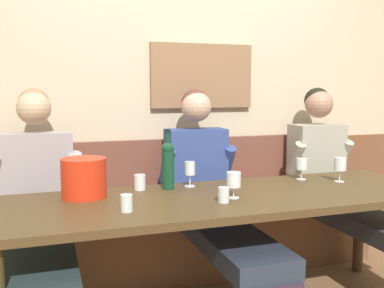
{
  "coord_description": "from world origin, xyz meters",
  "views": [
    {
      "loc": [
        -0.93,
        -2.03,
        1.3
      ],
      "look_at": [
        -0.11,
        0.45,
        0.97
      ],
      "focal_mm": 41.09,
      "sensor_mm": 36.0,
      "label": 1
    }
  ],
  "objects_px": {
    "dining_table": "(228,208)",
    "person_right_seat": "(214,197)",
    "wine_bottle_green_tall": "(168,163)",
    "wine_glass_mid_right": "(190,169)",
    "ice_bucket": "(84,178)",
    "wine_glass_left_end": "(301,165)",
    "wine_glass_center_rear": "(340,165)",
    "water_tumbler_center": "(127,203)",
    "person_left_seat": "(37,214)",
    "person_center_right_seat": "(343,184)",
    "wine_glass_center_front": "(233,181)",
    "wall_bench": "(189,233)",
    "water_tumbler_right": "(224,195)",
    "water_tumbler_left": "(140,182)"
  },
  "relations": [
    {
      "from": "wine_glass_mid_right",
      "to": "ice_bucket",
      "type": "bearing_deg",
      "value": -173.96
    },
    {
      "from": "wall_bench",
      "to": "person_center_right_seat",
      "type": "height_order",
      "value": "person_center_right_seat"
    },
    {
      "from": "person_center_right_seat",
      "to": "water_tumbler_center",
      "type": "bearing_deg",
      "value": -162.85
    },
    {
      "from": "wine_bottle_green_tall",
      "to": "wine_glass_mid_right",
      "type": "relative_size",
      "value": 2.32
    },
    {
      "from": "dining_table",
      "to": "person_right_seat",
      "type": "distance_m",
      "value": 0.34
    },
    {
      "from": "ice_bucket",
      "to": "wine_glass_center_rear",
      "type": "bearing_deg",
      "value": -3.84
    },
    {
      "from": "water_tumbler_right",
      "to": "wine_glass_center_front",
      "type": "bearing_deg",
      "value": 40.2
    },
    {
      "from": "person_center_right_seat",
      "to": "wine_glass_center_front",
      "type": "bearing_deg",
      "value": -157.88
    },
    {
      "from": "wall_bench",
      "to": "wine_bottle_green_tall",
      "type": "height_order",
      "value": "wine_bottle_green_tall"
    },
    {
      "from": "person_center_right_seat",
      "to": "wine_glass_mid_right",
      "type": "bearing_deg",
      "value": -176.29
    },
    {
      "from": "ice_bucket",
      "to": "water_tumbler_center",
      "type": "relative_size",
      "value": 2.9
    },
    {
      "from": "dining_table",
      "to": "person_center_right_seat",
      "type": "distance_m",
      "value": 1.08
    },
    {
      "from": "person_left_seat",
      "to": "ice_bucket",
      "type": "height_order",
      "value": "person_left_seat"
    },
    {
      "from": "wine_glass_mid_right",
      "to": "person_center_right_seat",
      "type": "bearing_deg",
      "value": 3.71
    },
    {
      "from": "water_tumbler_right",
      "to": "ice_bucket",
      "type": "bearing_deg",
      "value": 152.84
    },
    {
      "from": "person_center_right_seat",
      "to": "wine_glass_center_front",
      "type": "height_order",
      "value": "person_center_right_seat"
    },
    {
      "from": "wine_glass_center_front",
      "to": "wine_glass_mid_right",
      "type": "bearing_deg",
      "value": 110.56
    },
    {
      "from": "wine_glass_mid_right",
      "to": "water_tumbler_left",
      "type": "xyz_separation_m",
      "value": [
        -0.3,
        0.01,
        -0.06
      ]
    },
    {
      "from": "person_right_seat",
      "to": "person_center_right_seat",
      "type": "distance_m",
      "value": 0.98
    },
    {
      "from": "wine_glass_center_front",
      "to": "water_tumbler_center",
      "type": "relative_size",
      "value": 1.7
    },
    {
      "from": "wine_bottle_green_tall",
      "to": "water_tumbler_left",
      "type": "distance_m",
      "value": 0.2
    },
    {
      "from": "water_tumbler_center",
      "to": "wine_bottle_green_tall",
      "type": "bearing_deg",
      "value": 52.13
    },
    {
      "from": "dining_table",
      "to": "wine_glass_center_rear",
      "type": "height_order",
      "value": "wine_glass_center_rear"
    },
    {
      "from": "wine_glass_center_front",
      "to": "water_tumbler_right",
      "type": "height_order",
      "value": "wine_glass_center_front"
    },
    {
      "from": "dining_table",
      "to": "person_right_seat",
      "type": "relative_size",
      "value": 1.88
    },
    {
      "from": "water_tumbler_left",
      "to": "person_left_seat",
      "type": "bearing_deg",
      "value": 176.34
    },
    {
      "from": "person_left_seat",
      "to": "wine_bottle_green_tall",
      "type": "bearing_deg",
      "value": -4.73
    },
    {
      "from": "person_center_right_seat",
      "to": "water_tumbler_left",
      "type": "relative_size",
      "value": 14.72
    },
    {
      "from": "water_tumbler_left",
      "to": "water_tumbler_center",
      "type": "xyz_separation_m",
      "value": [
        -0.15,
        -0.43,
        -0.0
      ]
    },
    {
      "from": "person_right_seat",
      "to": "water_tumbler_center",
      "type": "xyz_separation_m",
      "value": [
        -0.63,
        -0.48,
        0.13
      ]
    },
    {
      "from": "wine_glass_center_front",
      "to": "wine_glass_left_end",
      "type": "distance_m",
      "value": 0.69
    },
    {
      "from": "dining_table",
      "to": "wine_bottle_green_tall",
      "type": "relative_size",
      "value": 7.0
    },
    {
      "from": "person_left_seat",
      "to": "wine_bottle_green_tall",
      "type": "distance_m",
      "value": 0.77
    },
    {
      "from": "ice_bucket",
      "to": "water_tumbler_right",
      "type": "xyz_separation_m",
      "value": [
        0.67,
        -0.34,
        -0.07
      ]
    },
    {
      "from": "dining_table",
      "to": "person_left_seat",
      "type": "bearing_deg",
      "value": 162.4
    },
    {
      "from": "wall_bench",
      "to": "wine_glass_center_front",
      "type": "distance_m",
      "value": 0.93
    },
    {
      "from": "wine_glass_center_rear",
      "to": "water_tumbler_center",
      "type": "xyz_separation_m",
      "value": [
        -1.39,
        -0.25,
        -0.07
      ]
    },
    {
      "from": "person_center_right_seat",
      "to": "wine_bottle_green_tall",
      "type": "bearing_deg",
      "value": -176.02
    },
    {
      "from": "person_left_seat",
      "to": "wine_glass_left_end",
      "type": "relative_size",
      "value": 9.53
    },
    {
      "from": "water_tumbler_center",
      "to": "person_left_seat",
      "type": "bearing_deg",
      "value": 131.56
    },
    {
      "from": "water_tumbler_center",
      "to": "wine_glass_mid_right",
      "type": "bearing_deg",
      "value": 42.82
    },
    {
      "from": "water_tumbler_center",
      "to": "wall_bench",
      "type": "bearing_deg",
      "value": 55.04
    },
    {
      "from": "wall_bench",
      "to": "water_tumbler_left",
      "type": "bearing_deg",
      "value": -136.67
    },
    {
      "from": "wine_glass_center_rear",
      "to": "water_tumbler_center",
      "type": "height_order",
      "value": "wine_glass_center_rear"
    },
    {
      "from": "dining_table",
      "to": "wine_glass_mid_right",
      "type": "xyz_separation_m",
      "value": [
        -0.13,
        0.27,
        0.18
      ]
    },
    {
      "from": "wine_glass_center_rear",
      "to": "water_tumbler_right",
      "type": "xyz_separation_m",
      "value": [
        -0.88,
        -0.24,
        -0.07
      ]
    },
    {
      "from": "wine_glass_center_rear",
      "to": "wine_glass_left_end",
      "type": "distance_m",
      "value": 0.23
    },
    {
      "from": "wall_bench",
      "to": "water_tumbler_right",
      "type": "xyz_separation_m",
      "value": [
        -0.08,
        -0.83,
        0.48
      ]
    },
    {
      "from": "wine_glass_mid_right",
      "to": "wine_glass_left_end",
      "type": "bearing_deg",
      "value": -2.53
    },
    {
      "from": "person_right_seat",
      "to": "ice_bucket",
      "type": "xyz_separation_m",
      "value": [
        -0.8,
        -0.13,
        0.2
      ]
    }
  ]
}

